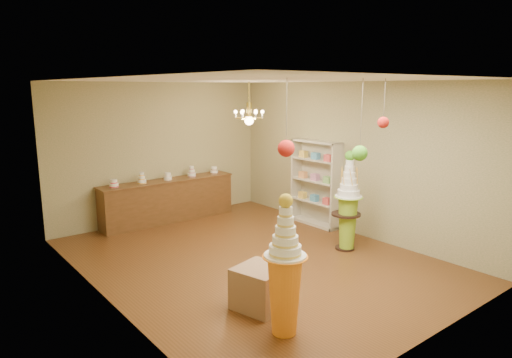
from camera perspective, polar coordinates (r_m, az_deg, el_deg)
floor at (r=7.90m, az=-0.45°, el=-10.03°), size 6.50×6.50×0.00m
ceiling at (r=7.36m, az=-0.49°, el=12.29°), size 6.50×6.50×0.00m
wall_back at (r=10.21m, az=-11.82°, el=3.33°), size 5.00×0.04×3.00m
wall_front at (r=5.38m, az=21.49°, el=-4.28°), size 5.00×0.04×3.00m
wall_left at (r=6.29m, az=-18.69°, el=-1.91°), size 0.04×6.50×3.00m
wall_right at (r=9.22m, az=11.86°, el=2.49°), size 0.04×6.50×3.00m
pedestal_green at (r=8.31m, az=11.41°, el=-3.92°), size 0.51×0.51×1.81m
pedestal_orange at (r=5.48m, az=3.61°, el=-12.72°), size 0.61×0.61×1.71m
burlap_riser at (r=6.21m, az=0.55°, el=-13.40°), size 0.74×0.74×0.56m
sideboard at (r=10.15m, az=-10.87°, el=-2.55°), size 3.04×0.54×1.16m
shelving_unit at (r=9.73m, az=7.48°, el=-0.49°), size 0.33×1.20×1.80m
round_table at (r=8.41m, az=11.13°, el=-5.78°), size 0.59×0.59×0.67m
vase at (r=8.32m, az=11.22°, el=-3.65°), size 0.19×0.19×0.17m
pom_red_left at (r=5.88m, az=3.78°, el=3.86°), size 0.22×0.22×1.00m
pom_green_mid at (r=6.24m, az=12.85°, el=3.19°), size 0.21×0.21×1.08m
pom_red_right at (r=6.31m, az=15.62°, el=6.85°), size 0.15×0.15×0.65m
chandelier at (r=9.00m, az=-0.88°, el=7.66°), size 0.78×0.78×0.85m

